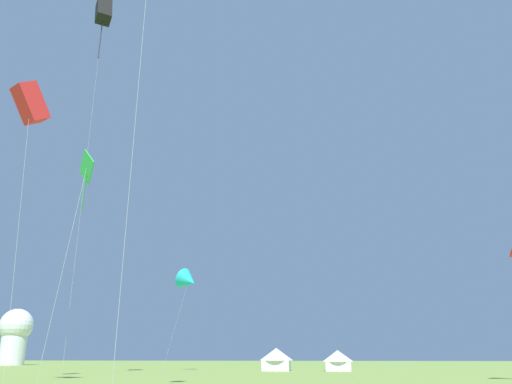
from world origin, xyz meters
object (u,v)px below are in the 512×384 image
object	(u,v)px
kite_cyan_delta	(189,281)
festival_tent_left	(338,360)
festival_tent_center	(276,358)
kite_red_box	(30,103)
kite_black_box	(104,12)
observatory_dome	(15,333)
kite_green_diamond	(86,171)

from	to	relation	value
kite_cyan_delta	festival_tent_left	world-z (taller)	kite_cyan_delta
kite_cyan_delta	festival_tent_center	bearing A→B (deg)	7.21
kite_red_box	festival_tent_center	world-z (taller)	kite_red_box
kite_black_box	festival_tent_center	distance (m)	43.81
festival_tent_left	observatory_dome	bearing A→B (deg)	153.44
kite_green_diamond	festival_tent_center	distance (m)	42.90
kite_red_box	kite_cyan_delta	xyz separation A→B (m)	(2.30, 33.56, -7.60)
kite_red_box	festival_tent_center	xyz separation A→B (m)	(13.32, 34.96, -17.01)
kite_red_box	kite_green_diamond	distance (m)	13.37
observatory_dome	festival_tent_center	bearing A→B (deg)	-29.52
festival_tent_center	observatory_dome	bearing A→B (deg)	150.48
kite_black_box	kite_cyan_delta	world-z (taller)	kite_black_box
kite_cyan_delta	kite_green_diamond	bearing A→B (deg)	-81.47
festival_tent_left	kite_red_box	bearing A→B (deg)	-120.63
festival_tent_left	observatory_dome	size ratio (longest dim) A/B	0.34
festival_tent_left	kite_black_box	bearing A→B (deg)	-133.73
kite_red_box	observatory_dome	distance (m)	79.74
kite_black_box	kite_green_diamond	xyz separation A→B (m)	(9.97, -18.31, -24.93)
kite_cyan_delta	festival_tent_center	xyz separation A→B (m)	(11.02, 1.39, -9.40)
kite_cyan_delta	festival_tent_left	size ratio (longest dim) A/B	3.42
kite_green_diamond	observatory_dome	distance (m)	89.07
kite_red_box	kite_cyan_delta	distance (m)	34.49
kite_red_box	festival_tent_left	world-z (taller)	kite_red_box
kite_green_diamond	observatory_dome	size ratio (longest dim) A/B	1.07
observatory_dome	kite_cyan_delta	bearing A→B (deg)	-36.41
kite_green_diamond	observatory_dome	xyz separation A→B (m)	(-50.64, 73.14, -4.44)
observatory_dome	kite_black_box	bearing A→B (deg)	-53.44
festival_tent_center	observatory_dome	size ratio (longest dim) A/B	0.38
festival_tent_center	kite_cyan_delta	bearing A→B (deg)	-172.79
kite_black_box	observatory_dome	bearing A→B (deg)	126.56
festival_tent_left	kite_cyan_delta	bearing A→B (deg)	-175.67
kite_cyan_delta	kite_green_diamond	size ratio (longest dim) A/B	1.08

